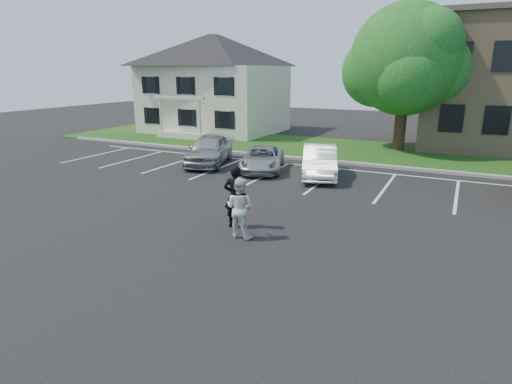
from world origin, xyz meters
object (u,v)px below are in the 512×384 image
(house, at_px, (214,84))
(car_white_sedan, at_px, (320,161))
(car_silver_west, at_px, (209,150))
(man_black_suit, at_px, (235,197))
(man_white_shirt, at_px, (240,208))
(tree, at_px, (408,62))
(car_silver_minivan, at_px, (262,159))

(house, height_order, car_white_sedan, house)
(car_silver_west, bearing_deg, man_black_suit, -70.27)
(car_white_sedan, bearing_deg, man_white_shirt, -106.86)
(tree, height_order, man_black_suit, tree)
(man_black_suit, bearing_deg, house, -80.35)
(car_silver_west, height_order, car_silver_minivan, car_silver_west)
(man_black_suit, xyz_separation_m, man_white_shirt, (0.54, -0.72, -0.09))
(man_black_suit, distance_m, car_silver_minivan, 8.16)
(house, relative_size, car_silver_west, 2.23)
(car_white_sedan, bearing_deg, tree, 55.81)
(house, relative_size, man_white_shirt, 5.58)
(car_silver_west, height_order, car_white_sedan, car_silver_west)
(man_white_shirt, relative_size, car_silver_west, 0.40)
(tree, distance_m, car_silver_west, 13.07)
(house, distance_m, man_white_shirt, 23.68)
(house, height_order, car_silver_minivan, house)
(man_white_shirt, height_order, car_silver_minivan, man_white_shirt)
(house, distance_m, car_silver_minivan, 15.17)
(house, distance_m, car_white_sedan, 17.15)
(car_silver_west, distance_m, car_silver_minivan, 3.21)
(man_white_shirt, bearing_deg, car_silver_west, -50.19)
(tree, distance_m, man_black_suit, 17.27)
(man_white_shirt, xyz_separation_m, car_silver_minivan, (-3.21, 8.42, -0.34))
(man_white_shirt, height_order, car_white_sedan, man_white_shirt)
(car_white_sedan, bearing_deg, car_silver_minivan, 162.25)
(man_black_suit, height_order, car_silver_west, man_black_suit)
(house, xyz_separation_m, car_silver_west, (6.41, -11.20, -3.04))
(tree, height_order, man_white_shirt, tree)
(tree, bearing_deg, man_white_shirt, -97.35)
(car_silver_minivan, xyz_separation_m, car_white_sedan, (2.97, 0.04, 0.14))
(tree, xyz_separation_m, car_silver_west, (-8.63, -8.70, -4.56))
(car_white_sedan, bearing_deg, man_black_suit, -110.70)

